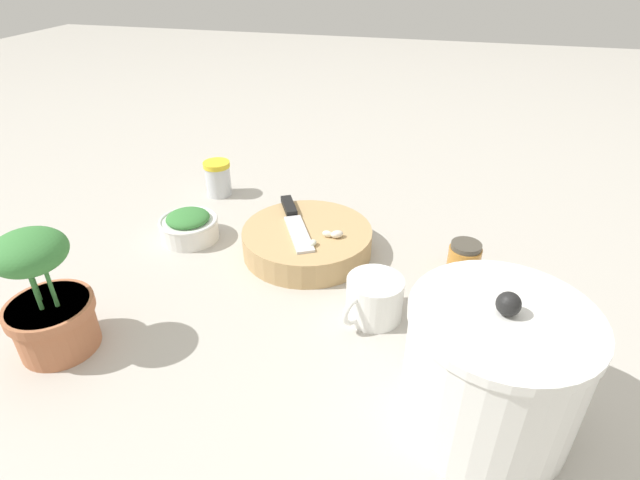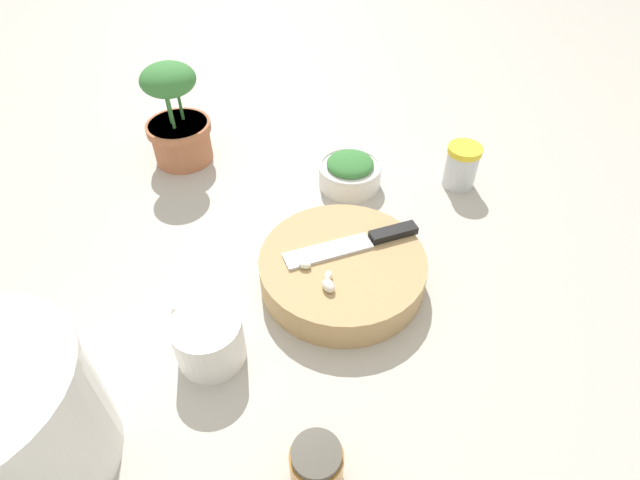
% 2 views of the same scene
% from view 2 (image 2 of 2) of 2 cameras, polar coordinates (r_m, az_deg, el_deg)
% --- Properties ---
extents(ground_plane, '(5.00, 5.00, 0.00)m').
position_cam_2_polar(ground_plane, '(0.78, 0.72, -5.22)').
color(ground_plane, '#B2ADA3').
extents(cutting_board, '(0.25, 0.25, 0.05)m').
position_cam_2_polar(cutting_board, '(0.77, 2.56, -3.42)').
color(cutting_board, tan).
rests_on(cutting_board, ground_plane).
extents(chef_knife, '(0.12, 0.20, 0.01)m').
position_cam_2_polar(chef_knife, '(0.77, 4.74, -0.22)').
color(chef_knife, black).
rests_on(chef_knife, cutting_board).
extents(garlic_cloves, '(0.06, 0.06, 0.01)m').
position_cam_2_polar(garlic_cloves, '(0.71, 0.23, -4.32)').
color(garlic_cloves, white).
rests_on(garlic_cloves, cutting_board).
extents(herb_bowl, '(0.12, 0.12, 0.06)m').
position_cam_2_polar(herb_bowl, '(0.96, 3.43, 7.79)').
color(herb_bowl, silver).
rests_on(herb_bowl, ground_plane).
extents(spice_jar, '(0.06, 0.06, 0.08)m').
position_cam_2_polar(spice_jar, '(0.98, 15.85, 8.15)').
color(spice_jar, silver).
rests_on(spice_jar, ground_plane).
extents(coffee_mug, '(0.09, 0.11, 0.07)m').
position_cam_2_polar(coffee_mug, '(0.69, -12.66, -11.03)').
color(coffee_mug, silver).
rests_on(coffee_mug, ground_plane).
extents(honey_jar, '(0.06, 0.06, 0.06)m').
position_cam_2_polar(honey_jar, '(0.60, -0.40, -24.33)').
color(honey_jar, '#BC7A2D').
rests_on(honey_jar, ground_plane).
extents(potted_herb, '(0.13, 0.13, 0.20)m').
position_cam_2_polar(potted_herb, '(1.03, -16.01, 12.92)').
color(potted_herb, '#B26B47').
rests_on(potted_herb, ground_plane).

